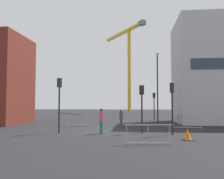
% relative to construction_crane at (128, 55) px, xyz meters
% --- Properties ---
extents(ground, '(160.00, 160.00, 0.00)m').
position_rel_construction_crane_xyz_m(ground, '(-0.45, -44.82, -15.15)').
color(ground, black).
extents(office_block, '(10.53, 8.01, 11.80)m').
position_rel_construction_crane_xyz_m(office_block, '(11.99, -35.23, -9.25)').
color(office_block, '#B7B7BC').
rests_on(office_block, ground).
extents(construction_crane, '(11.46, 16.76, 22.39)m').
position_rel_construction_crane_xyz_m(construction_crane, '(0.00, 0.00, 0.00)').
color(construction_crane, gold).
rests_on(construction_crane, ground).
extents(streetlamp_tall, '(0.44, 1.87, 7.71)m').
position_rel_construction_crane_xyz_m(streetlamp_tall, '(4.45, -36.51, -10.62)').
color(streetlamp_tall, black).
rests_on(streetlamp_tall, ground).
extents(traffic_light_corner, '(0.35, 0.38, 4.12)m').
position_rel_construction_crane_xyz_m(traffic_light_corner, '(-3.73, -46.43, -12.39)').
color(traffic_light_corner, '#232326').
rests_on(traffic_light_corner, ground).
extents(traffic_light_median, '(0.34, 0.39, 3.63)m').
position_rel_construction_crane_xyz_m(traffic_light_median, '(4.36, -32.13, -12.69)').
color(traffic_light_median, '#232326').
rests_on(traffic_light_median, ground).
extents(traffic_light_far, '(0.34, 0.39, 3.66)m').
position_rel_construction_crane_xyz_m(traffic_light_far, '(4.60, -46.75, -12.67)').
color(traffic_light_far, '#232326').
rests_on(traffic_light_far, ground).
extents(traffic_light_island, '(0.39, 0.33, 3.57)m').
position_rel_construction_crane_xyz_m(traffic_light_island, '(2.46, -45.89, -12.73)').
color(traffic_light_island, '#232326').
rests_on(traffic_light_island, ground).
extents(pedestrian_walking, '(0.34, 0.34, 1.85)m').
position_rel_construction_crane_xyz_m(pedestrian_walking, '(-0.47, -46.75, -14.07)').
color(pedestrian_walking, '#2D844C').
rests_on(pedestrian_walking, ground).
extents(pedestrian_waiting, '(0.34, 0.34, 1.64)m').
position_rel_construction_crane_xyz_m(pedestrian_waiting, '(0.59, -40.78, -14.20)').
color(pedestrian_waiting, '#4C4C51').
rests_on(pedestrian_waiting, ground).
extents(safety_barrier_left_run, '(0.36, 2.53, 1.08)m').
position_rel_construction_crane_xyz_m(safety_barrier_left_run, '(6.46, -37.79, -14.59)').
color(safety_barrier_left_run, '#9EA0A5').
rests_on(safety_barrier_left_run, ground).
extents(safety_barrier_front, '(2.25, 0.31, 1.08)m').
position_rel_construction_crane_xyz_m(safety_barrier_front, '(-3.69, -40.84, -14.59)').
color(safety_barrier_front, '#9EA0A5').
rests_on(safety_barrier_front, ground).
extents(safety_barrier_rear, '(2.53, 0.35, 1.08)m').
position_rel_construction_crane_xyz_m(safety_barrier_rear, '(2.67, -51.22, -14.59)').
color(safety_barrier_rear, '#9EA0A5').
rests_on(safety_barrier_rear, ground).
extents(safety_barrier_right_run, '(2.54, 0.38, 1.08)m').
position_rel_construction_crane_xyz_m(safety_barrier_right_run, '(6.54, -42.05, -14.59)').
color(safety_barrier_right_run, '#9EA0A5').
rests_on(safety_barrier_right_run, ground).
extents(traffic_cone_on_verge, '(0.66, 0.66, 0.67)m').
position_rel_construction_crane_xyz_m(traffic_cone_on_verge, '(5.10, -49.33, -14.84)').
color(traffic_cone_on_verge, black).
rests_on(traffic_cone_on_verge, ground).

